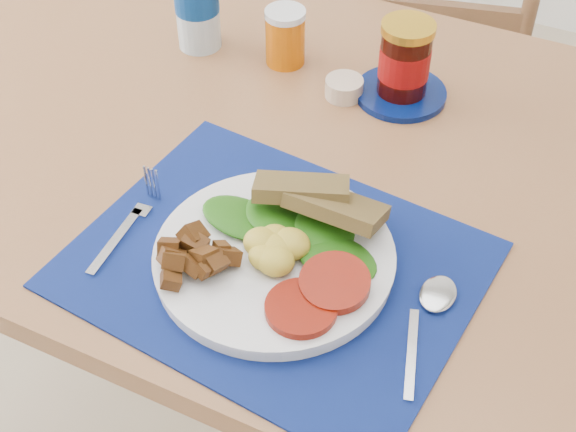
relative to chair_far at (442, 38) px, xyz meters
The scene contains 9 objects.
table 0.74m from the chair_far, 96.19° to the right, with size 1.40×0.90×0.75m.
chair_far is the anchor object (origin of this frame).
placemat 0.98m from the chair_far, 86.75° to the right, with size 0.50×0.39×0.00m, color #040D32.
breakfast_plate 0.99m from the chair_far, 87.12° to the right, with size 0.30×0.30×0.07m.
fork 1.01m from the chair_far, 98.82° to the right, with size 0.03×0.18×0.00m.
spoon 1.01m from the chair_far, 74.65° to the right, with size 0.05×0.19×0.01m.
juice_glass 0.61m from the chair_far, 104.25° to the right, with size 0.07×0.07×0.09m, color #C75A05.
ramekin 0.62m from the chair_far, 90.84° to the right, with size 0.06×0.06×0.03m, color #C5AA90.
jam_on_saucer 0.61m from the chair_far, 82.22° to the right, with size 0.15×0.15×0.13m.
Camera 1 is at (0.45, -0.64, 1.52)m, focal length 50.00 mm.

